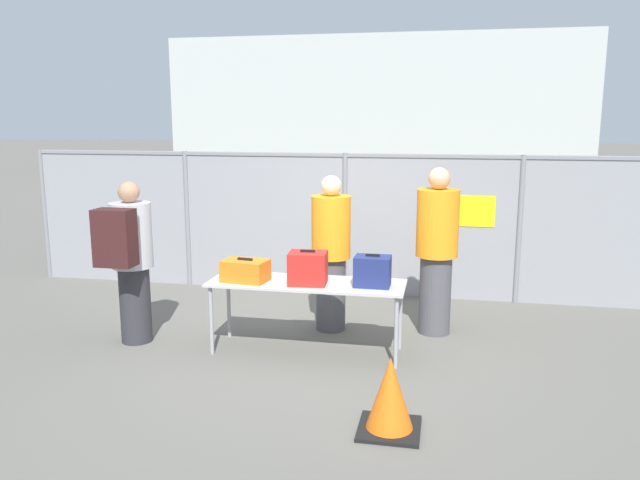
# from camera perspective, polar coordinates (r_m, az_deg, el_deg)

# --- Properties ---
(ground_plane) EXTENTS (120.00, 120.00, 0.00)m
(ground_plane) POSITION_cam_1_polar(r_m,az_deg,el_deg) (6.46, -1.06, -10.23)
(ground_plane) COLOR #605E56
(fence_section) EXTENTS (9.06, 0.07, 1.90)m
(fence_section) POSITION_cam_1_polar(r_m,az_deg,el_deg) (8.36, 2.35, 1.78)
(fence_section) COLOR gray
(fence_section) RESTS_ON ground_plane
(inspection_table) EXTENTS (1.97, 0.64, 0.73)m
(inspection_table) POSITION_cam_1_polar(r_m,az_deg,el_deg) (6.28, -1.23, -4.37)
(inspection_table) COLOR #B2B2AD
(inspection_table) RESTS_ON ground_plane
(suitcase_orange) EXTENTS (0.48, 0.35, 0.24)m
(suitcase_orange) POSITION_cam_1_polar(r_m,az_deg,el_deg) (6.32, -6.84, -2.80)
(suitcase_orange) COLOR orange
(suitcase_orange) RESTS_ON inspection_table
(suitcase_red) EXTENTS (0.39, 0.33, 0.34)m
(suitcase_red) POSITION_cam_1_polar(r_m,az_deg,el_deg) (6.16, -1.12, -2.58)
(suitcase_red) COLOR red
(suitcase_red) RESTS_ON inspection_table
(suitcase_navy) EXTENTS (0.35, 0.26, 0.32)m
(suitcase_navy) POSITION_cam_1_polar(r_m,az_deg,el_deg) (6.10, 4.82, -2.86)
(suitcase_navy) COLOR navy
(suitcase_navy) RESTS_ON inspection_table
(traveler_hooded) EXTENTS (0.42, 0.66, 1.72)m
(traveler_hooded) POSITION_cam_1_polar(r_m,az_deg,el_deg) (6.75, -17.02, -1.43)
(traveler_hooded) COLOR #2D2D33
(traveler_hooded) RESTS_ON ground_plane
(security_worker_near) EXTENTS (0.43, 0.43, 1.74)m
(security_worker_near) POSITION_cam_1_polar(r_m,az_deg,el_deg) (6.90, 1.01, -1.05)
(security_worker_near) COLOR #4C4C51
(security_worker_near) RESTS_ON ground_plane
(security_worker_far) EXTENTS (0.45, 0.45, 1.84)m
(security_worker_far) POSITION_cam_1_polar(r_m,az_deg,el_deg) (6.90, 10.62, -0.83)
(security_worker_far) COLOR #4C4C51
(security_worker_far) RESTS_ON ground_plane
(utility_trailer) EXTENTS (3.69, 1.93, 0.76)m
(utility_trailer) POSITION_cam_1_polar(r_m,az_deg,el_deg) (10.33, 18.31, -0.19)
(utility_trailer) COLOR white
(utility_trailer) RESTS_ON ground_plane
(distant_hangar) EXTENTS (16.67, 10.42, 5.56)m
(distant_hangar) POSITION_cam_1_polar(r_m,az_deg,el_deg) (29.92, 5.99, 11.79)
(distant_hangar) COLOR #B2B7B2
(distant_hangar) RESTS_ON ground_plane
(traffic_cone) EXTENTS (0.47, 0.47, 0.59)m
(traffic_cone) POSITION_cam_1_polar(r_m,az_deg,el_deg) (4.89, 6.41, -14.07)
(traffic_cone) COLOR black
(traffic_cone) RESTS_ON ground_plane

